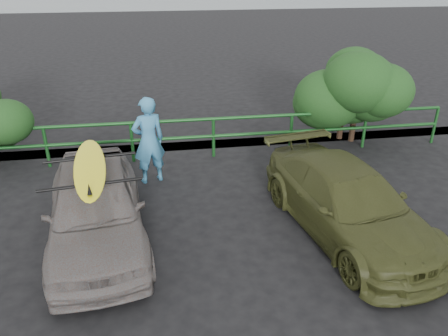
# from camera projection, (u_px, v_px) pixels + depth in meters

# --- Properties ---
(ground) EXTENTS (80.00, 80.00, 0.00)m
(ground) POSITION_uv_depth(u_px,v_px,m) (191.00, 295.00, 6.52)
(ground) COLOR black
(guardrail) EXTENTS (14.00, 0.08, 1.04)m
(guardrail) POSITION_uv_depth(u_px,v_px,m) (173.00, 139.00, 10.75)
(guardrail) COLOR #144618
(guardrail) RESTS_ON ground
(shrub_right) EXTENTS (3.20, 2.40, 2.23)m
(shrub_right) POSITION_uv_depth(u_px,v_px,m) (359.00, 101.00, 11.62)
(shrub_right) COLOR #1C4418
(shrub_right) RESTS_ON ground
(sedan) EXTENTS (2.10, 4.17, 1.36)m
(sedan) POSITION_uv_depth(u_px,v_px,m) (96.00, 207.00, 7.50)
(sedan) COLOR #665E5B
(sedan) RESTS_ON ground
(olive_vehicle) EXTENTS (2.44, 4.47, 1.23)m
(olive_vehicle) POSITION_uv_depth(u_px,v_px,m) (347.00, 202.00, 7.79)
(olive_vehicle) COLOR #3A3E1B
(olive_vehicle) RESTS_ON ground
(man) EXTENTS (0.82, 0.67, 1.95)m
(man) POSITION_uv_depth(u_px,v_px,m) (149.00, 141.00, 9.47)
(man) COLOR teal
(man) RESTS_ON ground
(roof_rack) EXTENTS (1.70, 1.29, 0.05)m
(roof_rack) POSITION_uv_depth(u_px,v_px,m) (90.00, 170.00, 7.19)
(roof_rack) COLOR black
(roof_rack) RESTS_ON sedan
(surfboard) EXTENTS (0.82, 2.52, 0.07)m
(surfboard) POSITION_uv_depth(u_px,v_px,m) (90.00, 167.00, 7.16)
(surfboard) COLOR yellow
(surfboard) RESTS_ON roof_rack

